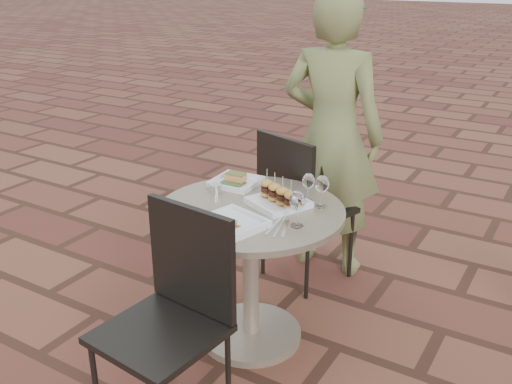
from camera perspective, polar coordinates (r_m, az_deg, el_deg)
The scene contains 13 objects.
ground at distance 2.90m, azimuth -3.28°, elevation -16.90°, with size 60.00×60.00×0.00m, color brown.
cafe_table at distance 2.82m, azimuth -0.53°, elevation -6.24°, with size 0.90×0.90×0.73m.
chair_far at distance 3.32m, azimuth 4.15°, elevation -0.54°, with size 0.56×0.56×0.93m.
chair_near at distance 2.35m, azimuth -8.10°, elevation -10.83°, with size 0.48×0.48×0.93m.
diner at distance 3.44m, azimuth 7.60°, elevation 5.58°, with size 0.63×0.41×1.72m, color olive.
plate_salmon at distance 3.00m, azimuth -2.04°, elevation 1.11°, with size 0.24×0.24×0.06m.
plate_sliders at distance 2.73m, azimuth 2.26°, elevation -0.58°, with size 0.32×0.32×0.16m.
plate_tuna at distance 2.52m, azimuth -2.64°, elevation -3.16°, with size 0.33×0.33×0.03m.
wine_glass_right at distance 2.49m, azimuth 4.18°, elevation -0.95°, with size 0.07×0.07×0.17m.
wine_glass_mid at distance 2.76m, azimuth 5.27°, elevation 1.03°, with size 0.06×0.06×0.15m.
wine_glass_far at distance 2.70m, azimuth 6.61°, elevation 0.72°, with size 0.07×0.07×0.16m.
steel_ramekin at distance 2.89m, azimuth -4.07°, elevation 0.33°, with size 0.06×0.06×0.05m, color silver.
cutlery_set at distance 2.52m, azimuth 2.40°, elevation -3.48°, with size 0.10×0.22×0.00m, color silver, non-canonical shape.
Camera 1 is at (1.30, -1.85, 1.81)m, focal length 40.00 mm.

